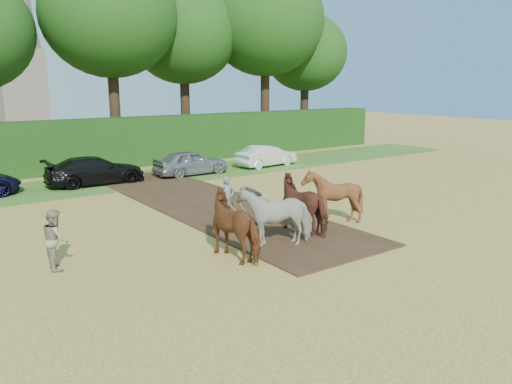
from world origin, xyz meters
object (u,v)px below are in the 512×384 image
at_px(spectator_near, 56,239).
at_px(plough_team, 289,208).
at_px(church, 13,6).
at_px(parked_cars, 66,174).

height_order(spectator_near, plough_team, plough_team).
distance_m(plough_team, church, 55.10).
xyz_separation_m(spectator_near, plough_team, (7.09, -1.52, 0.13)).
distance_m(spectator_near, church, 54.47).
xyz_separation_m(parked_cars, church, (6.43, 40.97, 13.04)).
bearing_deg(plough_team, church, 87.18).
bearing_deg(plough_team, parked_cars, 106.82).
xyz_separation_m(spectator_near, parked_cars, (3.29, 11.04, -0.15)).
height_order(plough_team, parked_cars, plough_team).
height_order(spectator_near, church, church).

